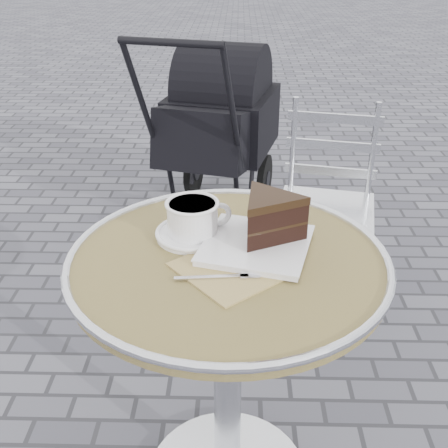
{
  "coord_description": "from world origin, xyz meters",
  "views": [
    {
      "loc": [
        0.02,
        -1.06,
        1.38
      ],
      "look_at": [
        -0.01,
        0.07,
        0.78
      ],
      "focal_mm": 45.0,
      "sensor_mm": 36.0,
      "label": 1
    }
  ],
  "objects_px": {
    "cake_plate_set": "(266,224)",
    "cafe_table": "(228,318)",
    "cappuccino_set": "(194,221)",
    "baby_stroller": "(217,134)",
    "bistro_chair": "(329,182)"
  },
  "relations": [
    {
      "from": "cake_plate_set",
      "to": "baby_stroller",
      "type": "distance_m",
      "value": 1.62
    },
    {
      "from": "cafe_table",
      "to": "bistro_chair",
      "type": "distance_m",
      "value": 1.03
    },
    {
      "from": "cappuccino_set",
      "to": "bistro_chair",
      "type": "relative_size",
      "value": 0.25
    },
    {
      "from": "cake_plate_set",
      "to": "bistro_chair",
      "type": "distance_m",
      "value": 0.99
    },
    {
      "from": "cappuccino_set",
      "to": "cake_plate_set",
      "type": "xyz_separation_m",
      "value": [
        0.17,
        -0.04,
        0.02
      ]
    },
    {
      "from": "cappuccino_set",
      "to": "cafe_table",
      "type": "bearing_deg",
      "value": -66.64
    },
    {
      "from": "baby_stroller",
      "to": "cappuccino_set",
      "type": "bearing_deg",
      "value": -75.66
    },
    {
      "from": "cake_plate_set",
      "to": "cafe_table",
      "type": "bearing_deg",
      "value": -131.51
    },
    {
      "from": "bistro_chair",
      "to": "baby_stroller",
      "type": "relative_size",
      "value": 0.76
    },
    {
      "from": "cappuccino_set",
      "to": "baby_stroller",
      "type": "relative_size",
      "value": 0.19
    },
    {
      "from": "cafe_table",
      "to": "bistro_chair",
      "type": "bearing_deg",
      "value": 68.61
    },
    {
      "from": "cake_plate_set",
      "to": "baby_stroller",
      "type": "bearing_deg",
      "value": 110.64
    },
    {
      "from": "cappuccino_set",
      "to": "cake_plate_set",
      "type": "height_order",
      "value": "cake_plate_set"
    },
    {
      "from": "cafe_table",
      "to": "cappuccino_set",
      "type": "height_order",
      "value": "cappuccino_set"
    },
    {
      "from": "cappuccino_set",
      "to": "baby_stroller",
      "type": "height_order",
      "value": "baby_stroller"
    }
  ]
}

